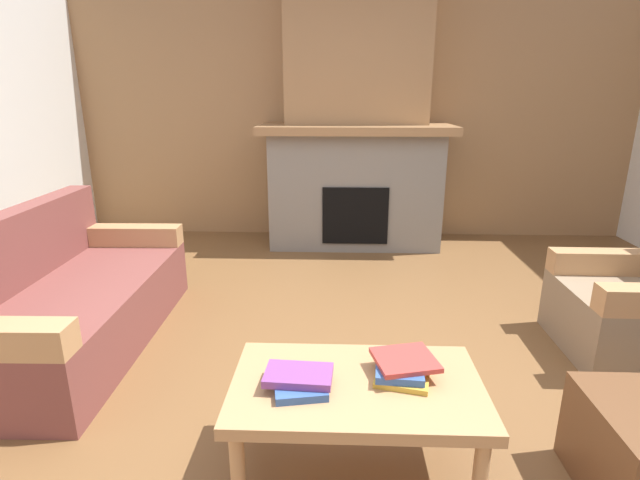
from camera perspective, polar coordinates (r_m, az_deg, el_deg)
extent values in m
plane|color=brown|center=(2.81, 5.55, -16.14)|extent=(9.00, 9.00, 0.00)
cube|color=#997047|center=(5.35, 4.13, 15.01)|extent=(6.00, 0.12, 2.70)
cube|color=gray|center=(5.03, 4.09, 6.00)|extent=(1.70, 0.70, 1.15)
cube|color=black|center=(4.75, 4.17, 2.93)|extent=(0.64, 0.08, 0.56)
cube|color=#997047|center=(4.90, 4.26, 12.95)|extent=(1.90, 0.82, 0.08)
cube|color=#997047|center=(5.06, 4.41, 21.86)|extent=(1.40, 0.50, 1.47)
cube|color=brown|center=(3.42, -26.59, -7.84)|extent=(0.87, 1.82, 0.40)
cube|color=brown|center=(3.45, -32.52, -0.97)|extent=(0.19, 1.80, 0.45)
cube|color=tan|center=(4.03, -21.91, 0.51)|extent=(0.84, 0.18, 0.15)
cube|color=#847056|center=(3.52, 32.63, -8.10)|extent=(0.77, 0.77, 0.40)
cube|color=tan|center=(3.68, 31.01, -2.22)|extent=(0.76, 0.15, 0.15)
cube|color=tan|center=(2.02, 4.35, -16.98)|extent=(1.00, 0.60, 0.05)
cylinder|color=tan|center=(2.00, -9.65, -25.54)|extent=(0.06, 0.06, 0.38)
cylinder|color=tan|center=(2.37, -7.24, -17.74)|extent=(0.06, 0.06, 0.38)
cylinder|color=tan|center=(2.40, 15.12, -17.74)|extent=(0.06, 0.06, 0.38)
cube|color=#335699|center=(1.95, -2.33, -16.98)|extent=(0.23, 0.21, 0.03)
cube|color=#7A3D84|center=(1.96, -2.54, -15.65)|extent=(0.27, 0.18, 0.03)
cube|color=gold|center=(2.05, 9.74, -15.41)|extent=(0.25, 0.26, 0.02)
cube|color=#335699|center=(2.04, 9.32, -14.78)|extent=(0.20, 0.21, 0.03)
cube|color=#B23833|center=(2.05, 9.99, -13.74)|extent=(0.28, 0.27, 0.02)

